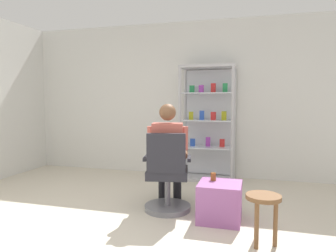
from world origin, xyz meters
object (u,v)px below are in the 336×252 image
(office_chair, at_px, (167,179))
(wooden_stool, at_px, (263,205))
(seated_shopkeeper, at_px, (168,151))
(storage_crate, at_px, (220,202))
(tea_glass, at_px, (213,177))
(display_cabinet_main, at_px, (208,122))

(office_chair, bearing_deg, wooden_stool, -28.49)
(office_chair, relative_size, seated_shopkeeper, 0.74)
(seated_shopkeeper, xyz_separation_m, storage_crate, (0.67, -0.26, -0.50))
(office_chair, bearing_deg, tea_glass, -1.98)
(display_cabinet_main, xyz_separation_m, tea_glass, (0.32, -1.72, -0.50))
(wooden_stool, bearing_deg, tea_glass, 133.06)
(office_chair, relative_size, wooden_stool, 2.04)
(wooden_stool, bearing_deg, storage_crate, 132.59)
(seated_shopkeeper, relative_size, wooden_stool, 2.74)
(office_chair, bearing_deg, storage_crate, -9.23)
(office_chair, distance_m, seated_shopkeeper, 0.36)
(display_cabinet_main, bearing_deg, wooden_stool, -69.63)
(seated_shopkeeper, bearing_deg, wooden_stool, -33.87)
(seated_shopkeeper, xyz_separation_m, wooden_stool, (1.11, -0.75, -0.34))
(display_cabinet_main, xyz_separation_m, seated_shopkeeper, (-0.26, -1.54, -0.25))
(display_cabinet_main, bearing_deg, office_chair, -97.79)
(storage_crate, distance_m, tea_glass, 0.28)
(wooden_stool, bearing_deg, display_cabinet_main, 110.37)
(seated_shopkeeper, height_order, tea_glass, seated_shopkeeper)
(display_cabinet_main, relative_size, storage_crate, 4.09)
(display_cabinet_main, relative_size, seated_shopkeeper, 1.47)
(seated_shopkeeper, distance_m, tea_glass, 0.66)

